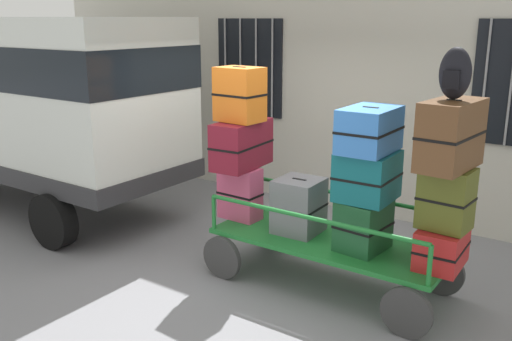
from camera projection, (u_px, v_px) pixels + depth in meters
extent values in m
plane|color=gray|center=(262.00, 263.00, 6.55)|extent=(40.00, 40.00, 0.00)
cube|color=beige|center=(361.00, 37.00, 7.83)|extent=(12.00, 0.30, 5.00)
cube|color=black|center=(250.00, 68.00, 8.82)|extent=(1.20, 0.04, 1.50)
cylinder|color=gray|center=(225.00, 67.00, 9.04)|extent=(0.03, 0.03, 1.50)
cylinder|color=gray|center=(240.00, 67.00, 8.87)|extent=(0.03, 0.03, 1.50)
cylinder|color=gray|center=(256.00, 68.00, 8.71)|extent=(0.03, 0.03, 1.50)
cylinder|color=gray|center=(272.00, 69.00, 8.54)|extent=(0.03, 0.03, 1.50)
cylinder|color=gray|center=(485.00, 82.00, 6.83)|extent=(0.03, 0.03, 1.50)
cylinder|color=gray|center=(511.00, 84.00, 6.67)|extent=(0.03, 0.03, 1.50)
cube|color=silver|center=(33.00, 93.00, 8.11)|extent=(4.77, 1.83, 2.12)
cube|color=black|center=(30.00, 62.00, 8.00)|extent=(4.79, 1.85, 0.55)
cube|color=#2D2D30|center=(40.00, 156.00, 8.36)|extent=(4.81, 1.87, 0.24)
cylinder|color=black|center=(53.00, 221.00, 6.90)|extent=(0.70, 0.22, 0.70)
cube|color=#1E722D|center=(329.00, 242.00, 5.86)|extent=(2.45, 0.95, 0.05)
cylinder|color=#383838|center=(406.00, 313.00, 4.96)|extent=(0.48, 0.06, 0.48)
cylinder|color=#383838|center=(441.00, 273.00, 5.74)|extent=(0.48, 0.06, 0.48)
cylinder|color=#383838|center=(222.00, 258.00, 6.11)|extent=(0.48, 0.06, 0.48)
cylinder|color=#383838|center=(272.00, 230.00, 6.89)|extent=(0.48, 0.06, 0.48)
cylinder|color=#1E722D|center=(430.00, 265.00, 4.80)|extent=(0.04, 0.04, 0.37)
cylinder|color=#1E722D|center=(459.00, 234.00, 5.49)|extent=(0.04, 0.04, 0.37)
cylinder|color=#1E722D|center=(214.00, 212.00, 6.12)|extent=(0.04, 0.04, 0.37)
cylinder|color=#1E722D|center=(259.00, 193.00, 6.80)|extent=(0.04, 0.04, 0.37)
cylinder|color=#1E722D|center=(309.00, 218.00, 5.41)|extent=(2.37, 0.04, 0.04)
cylinder|color=#1E722D|center=(349.00, 195.00, 6.10)|extent=(2.37, 0.04, 0.04)
cube|color=#CC4C72|center=(240.00, 193.00, 6.40)|extent=(0.48, 0.28, 0.60)
cube|color=black|center=(240.00, 193.00, 6.40)|extent=(0.49, 0.29, 0.02)
cube|color=black|center=(240.00, 168.00, 6.32)|extent=(0.16, 0.03, 0.02)
cube|color=maroon|center=(242.00, 144.00, 6.28)|extent=(0.44, 0.79, 0.52)
cube|color=black|center=(242.00, 144.00, 6.28)|extent=(0.45, 0.80, 0.02)
cube|color=black|center=(242.00, 122.00, 6.22)|extent=(0.14, 0.04, 0.02)
cube|color=orange|center=(240.00, 94.00, 6.11)|extent=(0.50, 0.38, 0.59)
cube|color=black|center=(240.00, 94.00, 6.11)|extent=(0.52, 0.39, 0.02)
cube|color=black|center=(239.00, 68.00, 6.04)|extent=(0.16, 0.04, 0.02)
cube|color=slate|center=(299.00, 206.00, 6.00)|extent=(0.47, 0.48, 0.58)
cube|color=black|center=(299.00, 206.00, 6.00)|extent=(0.48, 0.49, 0.02)
cube|color=black|center=(299.00, 180.00, 5.92)|extent=(0.16, 0.04, 0.02)
cube|color=#194C28|center=(363.00, 225.00, 5.56)|extent=(0.45, 0.54, 0.51)
cube|color=black|center=(363.00, 225.00, 5.56)|extent=(0.47, 0.55, 0.02)
cube|color=black|center=(365.00, 201.00, 5.49)|extent=(0.14, 0.04, 0.02)
cube|color=#0F5960|center=(367.00, 176.00, 5.45)|extent=(0.51, 0.58, 0.47)
cube|color=black|center=(367.00, 176.00, 5.45)|extent=(0.52, 0.59, 0.02)
cube|color=black|center=(369.00, 153.00, 5.39)|extent=(0.16, 0.03, 0.02)
cube|color=#3372C6|center=(370.00, 130.00, 5.33)|extent=(0.44, 0.67, 0.42)
cube|color=black|center=(370.00, 130.00, 5.33)|extent=(0.45, 0.68, 0.02)
cube|color=black|center=(371.00, 108.00, 5.27)|extent=(0.15, 0.03, 0.02)
cube|color=#B21E1E|center=(442.00, 247.00, 5.19)|extent=(0.40, 0.57, 0.37)
cube|color=black|center=(442.00, 247.00, 5.19)|extent=(0.41, 0.58, 0.02)
cube|color=black|center=(443.00, 229.00, 5.14)|extent=(0.14, 0.03, 0.02)
cube|color=#4C5119|center=(446.00, 198.00, 5.06)|extent=(0.46, 0.38, 0.57)
cube|color=black|center=(446.00, 198.00, 5.06)|extent=(0.47, 0.39, 0.02)
cube|color=black|center=(449.00, 169.00, 4.99)|extent=(0.15, 0.04, 0.02)
cube|color=brown|center=(451.00, 135.00, 4.88)|extent=(0.43, 0.76, 0.60)
cube|color=black|center=(451.00, 135.00, 4.88)|extent=(0.44, 0.77, 0.02)
cube|color=black|center=(454.00, 101.00, 4.80)|extent=(0.13, 0.04, 0.02)
ellipsoid|color=black|center=(455.00, 73.00, 4.75)|extent=(0.27, 0.19, 0.44)
cube|color=black|center=(451.00, 80.00, 4.69)|extent=(0.14, 0.06, 0.15)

